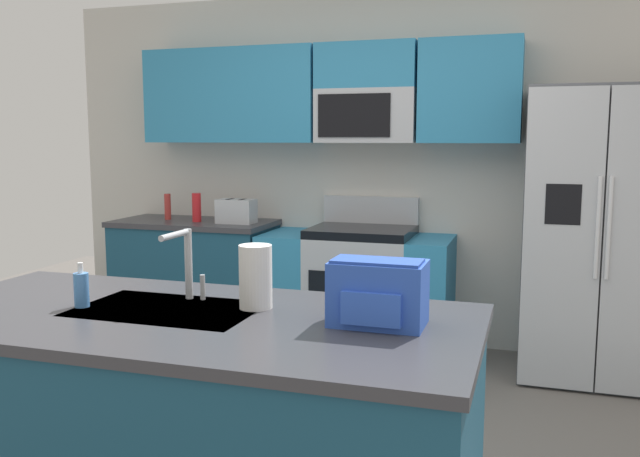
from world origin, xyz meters
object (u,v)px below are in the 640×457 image
sink_faucet (186,258)px  backpack (378,291)px  toaster (236,211)px  bottle_red (197,207)px  range_oven (356,290)px  soap_dispenser (81,289)px  refrigerator (597,235)px  paper_towel_roll (256,277)px  pepper_mill (168,207)px

sink_faucet → backpack: bearing=-8.4°
toaster → bottle_red: size_ratio=1.28×
range_oven → bottle_red: size_ratio=6.24×
bottle_red → soap_dispenser: 2.61m
refrigerator → bottle_red: bearing=179.7°
toaster → bottle_red: bearing=-179.3°
soap_dispenser → paper_towel_roll: paper_towel_roll is taller
backpack → refrigerator: bearing=69.5°
sink_faucet → range_oven: bearing=87.9°
sink_faucet → toaster: bearing=110.2°
soap_dispenser → backpack: size_ratio=0.53×
range_oven → toaster: size_ratio=4.86×
paper_towel_roll → range_oven: bearing=95.4°
refrigerator → sink_faucet: size_ratio=6.56×
bottle_red → backpack: (1.96, -2.38, 0.01)m
toaster → soap_dispenser: 2.53m
bottle_red → range_oven: bearing=2.6°
sink_faucet → paper_towel_roll: (0.31, -0.03, -0.05)m
bottle_red → backpack: bearing=-50.6°
bottle_red → soap_dispenser: bearing=-71.4°
range_oven → backpack: (0.71, -2.44, 0.57)m
bottle_red → sink_faucet: bearing=-62.8°
paper_towel_roll → backpack: 0.50m
refrigerator → bottle_red: (-2.84, 0.02, 0.08)m
toaster → pepper_mill: pepper_mill is taller
toaster → paper_towel_roll: 2.56m
refrigerator → paper_towel_roll: (-1.37, -2.28, 0.09)m
range_oven → refrigerator: refrigerator is taller
pepper_mill → soap_dispenser: pepper_mill is taller
pepper_mill → backpack: size_ratio=0.63×
refrigerator → pepper_mill: size_ratio=9.20×
sink_faucet → soap_dispenser: size_ratio=1.66×
sink_faucet → backpack: (0.80, -0.12, -0.05)m
pepper_mill → sink_faucet: size_ratio=0.71×
toaster → sink_faucet: (0.83, -2.27, 0.08)m
pepper_mill → sink_faucet: 2.73m
refrigerator → soap_dispenser: (-2.01, -2.46, 0.04)m
paper_towel_roll → backpack: size_ratio=0.75×
toaster → backpack: bearing=-55.7°
refrigerator → toaster: (-2.51, 0.02, 0.07)m
sink_faucet → pepper_mill: bearing=121.9°
toaster → backpack: size_ratio=0.87×
pepper_mill → soap_dispenser: 2.76m
soap_dispenser → backpack: backpack is taller
range_oven → refrigerator: bearing=-2.6°
toaster → paper_towel_roll: size_ratio=1.17×
pepper_mill → soap_dispenser: size_ratio=1.18×
refrigerator → backpack: size_ratio=5.78×
range_oven → pepper_mill: bearing=-179.9°
bottle_red → sink_faucet: 2.54m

